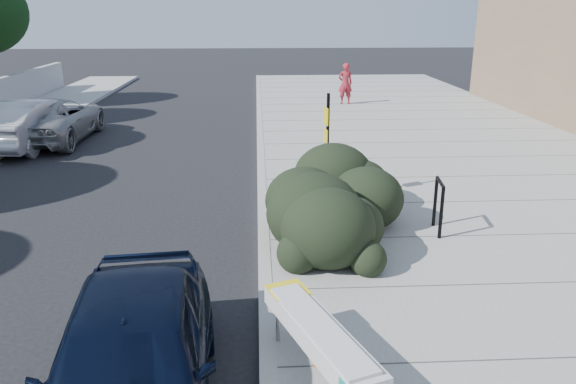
% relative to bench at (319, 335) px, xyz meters
% --- Properties ---
extents(ground, '(120.00, 120.00, 0.00)m').
position_rel_bench_xyz_m(ground, '(-0.60, 2.19, -0.71)').
color(ground, black).
rests_on(ground, ground).
extents(sidewalk_near, '(11.20, 50.00, 0.15)m').
position_rel_bench_xyz_m(sidewalk_near, '(5.00, 7.19, -0.64)').
color(sidewalk_near, gray).
rests_on(sidewalk_near, ground).
extents(curb_near, '(0.22, 50.00, 0.17)m').
position_rel_bench_xyz_m(curb_near, '(-0.60, 7.19, -0.63)').
color(curb_near, '#9E9E99').
rests_on(curb_near, ground).
extents(bench, '(1.26, 2.39, 0.71)m').
position_rel_bench_xyz_m(bench, '(0.00, 0.00, 0.00)').
color(bench, gray).
rests_on(bench, sidewalk_near).
extents(bike_rack, '(0.15, 0.72, 1.05)m').
position_rel_bench_xyz_m(bike_rack, '(2.81, 4.44, 0.07)').
color(bike_rack, black).
rests_on(bike_rack, sidewalk_near).
extents(sign_post, '(0.12, 0.28, 2.43)m').
position_rel_bench_xyz_m(sign_post, '(0.87, 6.62, 0.82)').
color(sign_post, black).
rests_on(sign_post, sidewalk_near).
extents(hedge, '(2.89, 4.50, 1.56)m').
position_rel_bench_xyz_m(hedge, '(0.90, 4.69, 0.22)').
color(hedge, black).
rests_on(hedge, sidewalk_near).
extents(sedan_navy, '(2.19, 4.58, 1.51)m').
position_rel_bench_xyz_m(sedan_navy, '(-2.06, -0.49, 0.04)').
color(sedan_navy, black).
rests_on(sedan_navy, ground).
extents(wagon_silver, '(2.28, 4.99, 1.59)m').
position_rel_bench_xyz_m(wagon_silver, '(-8.10, 12.90, 0.08)').
color(wagon_silver, '#B1B1B6').
rests_on(wagon_silver, ground).
extents(suv_silver, '(2.52, 5.33, 1.47)m').
position_rel_bench_xyz_m(suv_silver, '(-7.70, 13.76, 0.02)').
color(suv_silver, gray).
rests_on(suv_silver, ground).
extents(pedestrian, '(0.73, 0.53, 1.86)m').
position_rel_bench_xyz_m(pedestrian, '(3.38, 20.17, 0.37)').
color(pedestrian, maroon).
rests_on(pedestrian, sidewalk_near).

